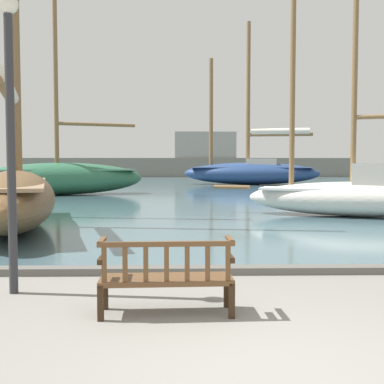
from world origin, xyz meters
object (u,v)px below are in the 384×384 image
at_px(sailboat_outer_starboard, 359,193).
at_px(lamp_post, 10,113).
at_px(sailboat_nearest_starboard, 62,176).
at_px(sailboat_mid_starboard, 14,191).
at_px(park_bench, 166,276).
at_px(sailboat_far_port, 252,170).

relative_size(sailboat_outer_starboard, lamp_post, 2.45).
relative_size(sailboat_outer_starboard, sailboat_nearest_starboard, 0.73).
distance_m(sailboat_mid_starboard, lamp_post, 7.03).
bearing_deg(lamp_post, sailboat_mid_starboard, 108.93).
distance_m(sailboat_mid_starboard, sailboat_nearest_starboard, 14.17).
bearing_deg(park_bench, sailboat_mid_starboard, 120.41).
height_order(sailboat_mid_starboard, sailboat_outer_starboard, sailboat_mid_starboard).
bearing_deg(lamp_post, sailboat_nearest_starboard, 102.16).
relative_size(sailboat_nearest_starboard, lamp_post, 3.33).
distance_m(sailboat_outer_starboard, sailboat_nearest_starboard, 17.08).
distance_m(park_bench, sailboat_nearest_starboard, 22.52).
xyz_separation_m(sailboat_mid_starboard, lamp_post, (2.23, -6.51, 1.43)).
height_order(park_bench, sailboat_mid_starboard, sailboat_mid_starboard).
bearing_deg(sailboat_nearest_starboard, lamp_post, -77.84).
distance_m(sailboat_mid_starboard, sailboat_outer_starboard, 10.74).
height_order(sailboat_mid_starboard, sailboat_nearest_starboard, sailboat_nearest_starboard).
bearing_deg(park_bench, sailboat_far_port, 80.10).
bearing_deg(sailboat_far_port, sailboat_outer_starboard, -90.12).
distance_m(sailboat_outer_starboard, lamp_post, 12.30).
height_order(sailboat_nearest_starboard, lamp_post, sailboat_nearest_starboard).
xyz_separation_m(sailboat_far_port, sailboat_outer_starboard, (-0.05, -24.84, -0.46)).
bearing_deg(sailboat_far_port, lamp_post, -103.72).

